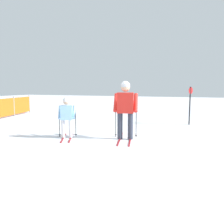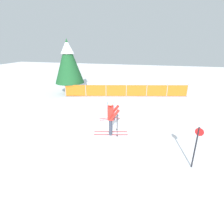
% 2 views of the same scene
% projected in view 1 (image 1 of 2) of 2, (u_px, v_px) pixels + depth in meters
% --- Properties ---
extents(ground_plane, '(60.00, 60.00, 0.00)m').
position_uv_depth(ground_plane, '(118.00, 141.00, 6.38)').
color(ground_plane, white).
extents(skier_adult, '(1.69, 0.82, 1.75)m').
position_uv_depth(skier_adult, '(125.00, 105.00, 6.50)').
color(skier_adult, maroon).
rests_on(skier_adult, ground_plane).
extents(skier_child, '(1.18, 0.76, 1.26)m').
position_uv_depth(skier_child, '(67.00, 114.00, 6.67)').
color(skier_child, maroon).
rests_on(skier_child, ground_plane).
extents(trail_marker, '(0.26, 0.15, 1.59)m').
position_uv_depth(trail_marker, '(190.00, 101.00, 9.08)').
color(trail_marker, black).
rests_on(trail_marker, ground_plane).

